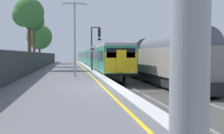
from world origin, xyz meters
name	(u,v)px	position (x,y,z in m)	size (l,w,h in m)	color
ground	(157,97)	(2.64, 0.00, -0.61)	(17.40, 110.00, 1.21)	slate
commuter_train_at_platform	(91,57)	(2.10, 38.19, 1.27)	(2.83, 61.99, 3.81)	#2D846B
freight_train_adjacent_track	(148,58)	(6.10, 13.03, 1.37)	(2.60, 25.04, 4.37)	#232326
signal_gantry	(94,43)	(0.63, 15.21, 2.96)	(1.10, 0.24, 4.72)	#47474C
speed_limit_sign	(92,55)	(0.25, 12.99, 1.63)	(0.59, 0.08, 2.55)	#59595B
platform_lamp_mid	(75,33)	(-1.64, 6.81, 3.35)	(2.00, 0.20, 5.68)	#93999E
background_tree_left	(34,22)	(-6.91, 24.62, 6.26)	(2.92, 2.92, 7.88)	#473323
background_tree_centre	(39,38)	(-7.54, 37.19, 4.83)	(4.69, 4.69, 7.34)	#473323
background_tree_right	(28,14)	(-6.54, 16.48, 6.12)	(3.36, 3.27, 7.93)	#473323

